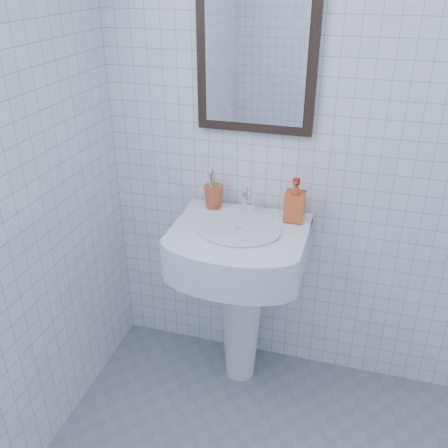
% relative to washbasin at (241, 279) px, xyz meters
% --- Properties ---
extents(wall_back, '(2.20, 0.02, 2.50)m').
position_rel_washbasin_xyz_m(wall_back, '(0.40, 0.21, 0.65)').
color(wall_back, white).
rests_on(wall_back, ground).
extents(washbasin, '(0.58, 0.42, 0.89)m').
position_rel_washbasin_xyz_m(washbasin, '(0.00, 0.00, 0.00)').
color(washbasin, white).
rests_on(washbasin, ground).
extents(faucet, '(0.05, 0.11, 0.13)m').
position_rel_washbasin_xyz_m(faucet, '(-0.00, 0.11, 0.34)').
color(faucet, white).
rests_on(faucet, washbasin).
extents(toothbrush_cup, '(0.09, 0.09, 0.11)m').
position_rel_washbasin_xyz_m(toothbrush_cup, '(-0.17, 0.13, 0.34)').
color(toothbrush_cup, '#C85226').
rests_on(toothbrush_cup, washbasin).
extents(soap_dispenser, '(0.09, 0.09, 0.19)m').
position_rel_washbasin_xyz_m(soap_dispenser, '(0.21, 0.11, 0.38)').
color(soap_dispenser, red).
rests_on(soap_dispenser, washbasin).
extents(wall_mirror, '(0.50, 0.04, 0.62)m').
position_rel_washbasin_xyz_m(wall_mirror, '(-0.00, 0.19, 0.95)').
color(wall_mirror, black).
rests_on(wall_mirror, wall_back).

